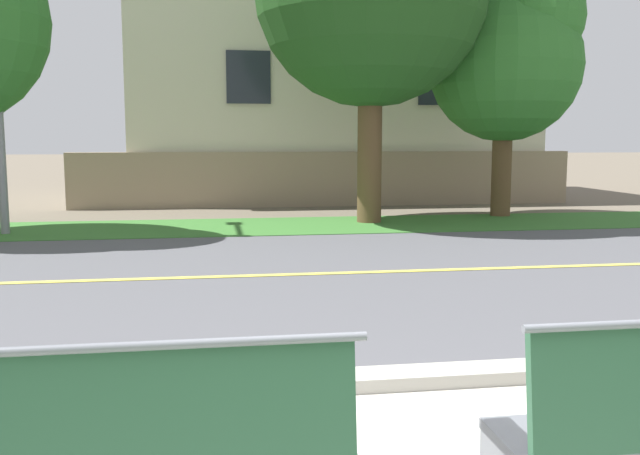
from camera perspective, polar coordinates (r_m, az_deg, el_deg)
The scene contains 8 objects.
ground_plane at distance 10.47m, azimuth -3.86°, elevation -2.34°, with size 140.00×140.00×0.00m, color #665B4C.
curb_edge at distance 5.01m, azimuth 2.01°, elevation -12.43°, with size 44.00×0.30×0.11m, color #ADA89E.
street_asphalt at distance 9.00m, azimuth -3.02°, elevation -3.89°, with size 52.00×8.00×0.01m, color #515156.
road_centre_line at distance 8.99m, azimuth -3.02°, elevation -3.86°, with size 48.00×0.14×0.01m, color #E0CC4C.
far_verge_grass at distance 13.95m, azimuth -5.15°, elevation 0.10°, with size 48.00×2.80×0.02m, color #38702D.
shade_tree_centre at distance 16.29m, azimuth 15.27°, elevation 13.44°, with size 3.33×3.33×5.50m.
garden_wall at distance 18.13m, azimuth 0.70°, elevation 3.97°, with size 13.00×0.36×1.40m, color gray.
house_across_street at distance 21.39m, azimuth 0.43°, elevation 11.45°, with size 11.86×6.91×6.51m.
Camera 1 is at (-0.90, -2.28, 1.74)m, focal length 39.34 mm.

